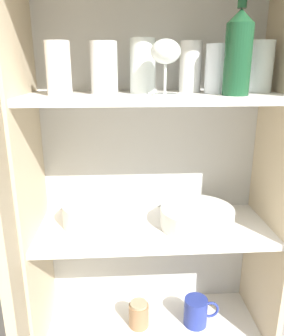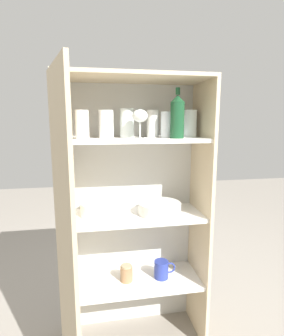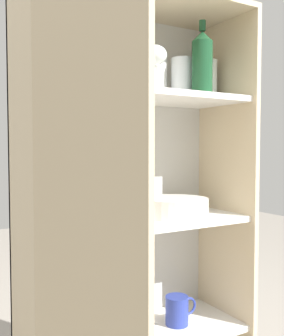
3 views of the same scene
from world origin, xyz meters
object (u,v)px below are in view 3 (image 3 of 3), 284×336
Objects in this scene: wine_bottle at (202,63)px; plate_stack_white at (175,207)px; mixing_bowl_large at (82,211)px; storage_jar at (126,324)px; coffee_mug_primary at (178,310)px.

plate_stack_white is (-0.07, 0.05, -0.49)m from wine_bottle.
storage_jar is at bearing -11.04° from mixing_bowl_large.
wine_bottle is 1.07× the size of plate_stack_white.
coffee_mug_primary is (-0.05, 0.06, -0.86)m from wine_bottle.
mixing_bowl_large is at bearing 166.77° from wine_bottle.
plate_stack_white reaches higher than coffee_mug_primary.
wine_bottle is at bearing -49.12° from coffee_mug_primary.
plate_stack_white is at bearing -3.36° from storage_jar.
plate_stack_white is 2.48× the size of storage_jar.
coffee_mug_primary is at bearing -5.31° from mixing_bowl_large.
coffee_mug_primary is (0.34, -0.03, -0.38)m from mixing_bowl_large.
mixing_bowl_large reaches higher than storage_jar.
wine_bottle reaches higher than plate_stack_white.
mixing_bowl_large is at bearing 173.31° from plate_stack_white.
mixing_bowl_large is 0.51m from coffee_mug_primary.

